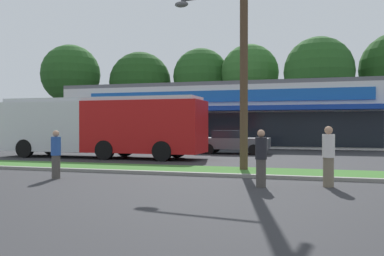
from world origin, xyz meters
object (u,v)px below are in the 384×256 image
at_px(car_2, 162,139).
at_px(pedestrian_mid, 261,158).
at_px(car_0, 91,139).
at_px(car_1, 233,142).
at_px(city_bus, 101,125).
at_px(pedestrian_by_pole, 328,156).
at_px(utility_pole, 240,38).
at_px(pedestrian_near_bench, 56,154).

relative_size(car_2, pedestrian_mid, 2.61).
xyz_separation_m(car_0, car_1, (10.34, -0.75, -0.04)).
height_order(city_bus, car_0, city_bus).
bearing_deg(pedestrian_by_pole, car_2, -19.42).
bearing_deg(utility_pole, city_bus, 150.28).
height_order(car_1, pedestrian_near_bench, pedestrian_near_bench).
xyz_separation_m(city_bus, car_1, (6.36, 5.02, -1.01)).
bearing_deg(car_2, pedestrian_by_pole, 126.17).
distance_m(car_2, pedestrian_near_bench, 14.79).
relative_size(city_bus, pedestrian_by_pole, 6.59).
height_order(car_2, pedestrian_mid, pedestrian_mid).
bearing_deg(city_bus, pedestrian_by_pole, 146.32).
height_order(city_bus, pedestrian_mid, city_bus).
height_order(city_bus, car_1, city_bus).
xyz_separation_m(car_2, pedestrian_mid, (8.46, -14.67, 0.00)).
bearing_deg(utility_pole, car_2, 123.01).
bearing_deg(pedestrian_near_bench, car_2, 127.23).
xyz_separation_m(city_bus, car_0, (-3.98, 5.77, -0.97)).
bearing_deg(car_2, car_0, 6.43).
height_order(utility_pole, car_0, utility_pole).
bearing_deg(city_bus, car_1, -141.43).
bearing_deg(car_1, car_0, 175.87).
height_order(city_bus, pedestrian_near_bench, city_bus).
bearing_deg(car_0, pedestrian_by_pole, -41.13).
relative_size(car_0, pedestrian_near_bench, 2.96).
xyz_separation_m(utility_pole, car_0, (-12.44, 10.60, -4.24)).
bearing_deg(city_bus, car_0, -55.13).
xyz_separation_m(car_2, pedestrian_near_bench, (1.70, -14.69, -0.02)).
distance_m(utility_pole, pedestrian_by_pole, 5.93).
relative_size(city_bus, car_2, 2.67).
relative_size(city_bus, car_0, 2.43).
relative_size(car_1, pedestrian_near_bench, 2.76).
relative_size(car_0, pedestrian_by_pole, 2.72).
xyz_separation_m(car_0, car_2, (5.17, 0.58, 0.03)).
relative_size(pedestrian_by_pole, pedestrian_mid, 1.06).
relative_size(car_2, pedestrian_by_pole, 2.47).
xyz_separation_m(city_bus, pedestrian_mid, (9.65, -8.32, -0.94)).
bearing_deg(pedestrian_mid, car_1, -22.12).
distance_m(car_1, pedestrian_near_bench, 13.80).
bearing_deg(car_2, utility_pole, 123.01).
height_order(pedestrian_near_bench, pedestrian_mid, pedestrian_mid).
bearing_deg(pedestrian_mid, pedestrian_by_pole, -109.08).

